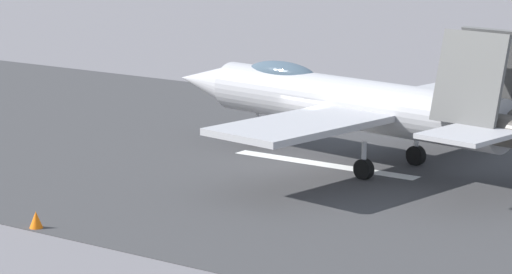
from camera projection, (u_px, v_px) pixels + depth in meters
name	position (u px, v px, depth m)	size (l,w,h in m)	color
ground_plane	(305.00, 162.00, 46.17)	(400.00, 400.00, 0.00)	slate
runway_strip	(305.00, 162.00, 46.15)	(240.00, 26.00, 0.02)	#3A393B
fighter_jet	(352.00, 102.00, 45.29)	(18.08, 15.20, 5.65)	#A9A7AB
crew_person	(234.00, 77.00, 62.22)	(0.38, 0.68, 1.60)	#1E2338
marker_cone_mid	(36.00, 220.00, 36.95)	(0.44, 0.44, 0.55)	orange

